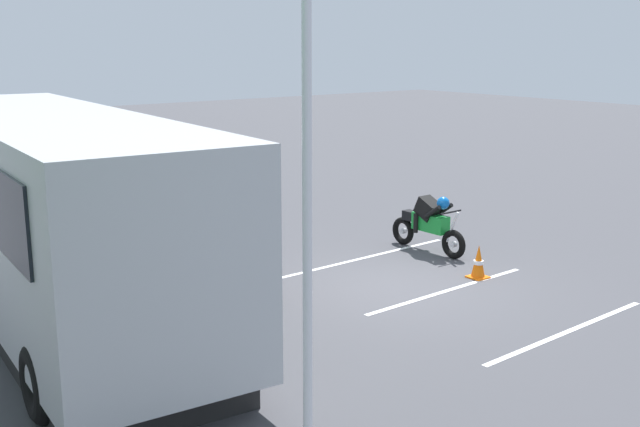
{
  "coord_description": "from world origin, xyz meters",
  "views": [
    {
      "loc": [
        -9.87,
        9.25,
        4.35
      ],
      "look_at": [
        1.67,
        0.42,
        1.1
      ],
      "focal_mm": 43.84,
      "sensor_mm": 36.0,
      "label": 1
    }
  ],
  "objects_px": {
    "tour_bus": "(54,218)",
    "spectator_far_left": "(263,245)",
    "parked_motorcycle_silver": "(194,271)",
    "flagpole": "(305,185)",
    "spectator_right": "(163,212)",
    "spectator_centre": "(206,220)",
    "spectator_left": "(223,233)",
    "traffic_cone": "(478,262)",
    "stunt_motorcycle": "(429,223)"
  },
  "relations": [
    {
      "from": "spectator_far_left",
      "to": "parked_motorcycle_silver",
      "type": "bearing_deg",
      "value": 36.99
    },
    {
      "from": "spectator_far_left",
      "to": "parked_motorcycle_silver",
      "type": "distance_m",
      "value": 1.37
    },
    {
      "from": "spectator_far_left",
      "to": "traffic_cone",
      "type": "distance_m",
      "value": 4.23
    },
    {
      "from": "spectator_left",
      "to": "stunt_motorcycle",
      "type": "distance_m",
      "value": 4.65
    },
    {
      "from": "spectator_left",
      "to": "spectator_right",
      "type": "height_order",
      "value": "spectator_left"
    },
    {
      "from": "tour_bus",
      "to": "spectator_right",
      "type": "relative_size",
      "value": 5.94
    },
    {
      "from": "spectator_left",
      "to": "spectator_right",
      "type": "bearing_deg",
      "value": 1.31
    },
    {
      "from": "spectator_centre",
      "to": "flagpole",
      "type": "height_order",
      "value": "flagpole"
    },
    {
      "from": "spectator_far_left",
      "to": "spectator_right",
      "type": "bearing_deg",
      "value": 1.33
    },
    {
      "from": "tour_bus",
      "to": "spectator_left",
      "type": "bearing_deg",
      "value": -92.81
    },
    {
      "from": "tour_bus",
      "to": "spectator_far_left",
      "type": "relative_size",
      "value": 5.71
    },
    {
      "from": "spectator_left",
      "to": "parked_motorcycle_silver",
      "type": "distance_m",
      "value": 0.92
    },
    {
      "from": "flagpole",
      "to": "traffic_cone",
      "type": "bearing_deg",
      "value": -58.85
    },
    {
      "from": "spectator_far_left",
      "to": "parked_motorcycle_silver",
      "type": "relative_size",
      "value": 0.84
    },
    {
      "from": "spectator_centre",
      "to": "flagpole",
      "type": "bearing_deg",
      "value": 156.42
    },
    {
      "from": "spectator_right",
      "to": "parked_motorcycle_silver",
      "type": "bearing_deg",
      "value": 164.9
    },
    {
      "from": "spectator_right",
      "to": "flagpole",
      "type": "bearing_deg",
      "value": 161.08
    },
    {
      "from": "spectator_right",
      "to": "stunt_motorcycle",
      "type": "height_order",
      "value": "spectator_right"
    },
    {
      "from": "stunt_motorcycle",
      "to": "spectator_centre",
      "type": "bearing_deg",
      "value": 69.23
    },
    {
      "from": "spectator_right",
      "to": "stunt_motorcycle",
      "type": "relative_size",
      "value": 0.81
    },
    {
      "from": "spectator_left",
      "to": "traffic_cone",
      "type": "bearing_deg",
      "value": -121.18
    },
    {
      "from": "spectator_centre",
      "to": "parked_motorcycle_silver",
      "type": "height_order",
      "value": "spectator_centre"
    },
    {
      "from": "tour_bus",
      "to": "spectator_centre",
      "type": "distance_m",
      "value": 3.39
    },
    {
      "from": "spectator_left",
      "to": "spectator_right",
      "type": "relative_size",
      "value": 1.01
    },
    {
      "from": "tour_bus",
      "to": "flagpole",
      "type": "height_order",
      "value": "flagpole"
    },
    {
      "from": "tour_bus",
      "to": "spectator_far_left",
      "type": "xyz_separation_m",
      "value": [
        -1.39,
        -2.93,
        -0.62
      ]
    },
    {
      "from": "spectator_centre",
      "to": "spectator_left",
      "type": "bearing_deg",
      "value": 165.59
    },
    {
      "from": "spectator_left",
      "to": "stunt_motorcycle",
      "type": "bearing_deg",
      "value": -96.76
    },
    {
      "from": "flagpole",
      "to": "parked_motorcycle_silver",
      "type": "bearing_deg",
      "value": -20.35
    },
    {
      "from": "flagpole",
      "to": "spectator_far_left",
      "type": "bearing_deg",
      "value": -29.95
    },
    {
      "from": "spectator_far_left",
      "to": "spectator_right",
      "type": "relative_size",
      "value": 1.04
    },
    {
      "from": "spectator_right",
      "to": "parked_motorcycle_silver",
      "type": "relative_size",
      "value": 0.81
    },
    {
      "from": "spectator_centre",
      "to": "spectator_right",
      "type": "xyz_separation_m",
      "value": [
        1.18,
        0.33,
        -0.01
      ]
    },
    {
      "from": "traffic_cone",
      "to": "stunt_motorcycle",
      "type": "bearing_deg",
      "value": -17.11
    },
    {
      "from": "spectator_right",
      "to": "flagpole",
      "type": "distance_m",
      "value": 9.81
    },
    {
      "from": "spectator_centre",
      "to": "parked_motorcycle_silver",
      "type": "bearing_deg",
      "value": 142.88
    },
    {
      "from": "spectator_left",
      "to": "traffic_cone",
      "type": "distance_m",
      "value": 4.75
    },
    {
      "from": "parked_motorcycle_silver",
      "to": "flagpole",
      "type": "bearing_deg",
      "value": 159.65
    },
    {
      "from": "spectator_far_left",
      "to": "traffic_cone",
      "type": "relative_size",
      "value": 2.74
    },
    {
      "from": "spectator_right",
      "to": "parked_motorcycle_silver",
      "type": "distance_m",
      "value": 2.65
    },
    {
      "from": "parked_motorcycle_silver",
      "to": "flagpole",
      "type": "xyz_separation_m",
      "value": [
        -6.53,
        2.42,
        2.73
      ]
    },
    {
      "from": "parked_motorcycle_silver",
      "to": "flagpole",
      "type": "relative_size",
      "value": 0.32
    },
    {
      "from": "parked_motorcycle_silver",
      "to": "traffic_cone",
      "type": "height_order",
      "value": "parked_motorcycle_silver"
    },
    {
      "from": "tour_bus",
      "to": "traffic_cone",
      "type": "bearing_deg",
      "value": -110.4
    },
    {
      "from": "tour_bus",
      "to": "spectator_centre",
      "type": "relative_size",
      "value": 5.88
    },
    {
      "from": "spectator_far_left",
      "to": "spectator_centre",
      "type": "height_order",
      "value": "spectator_far_left"
    },
    {
      "from": "spectator_centre",
      "to": "flagpole",
      "type": "relative_size",
      "value": 0.26
    },
    {
      "from": "tour_bus",
      "to": "parked_motorcycle_silver",
      "type": "distance_m",
      "value": 2.5
    },
    {
      "from": "spectator_left",
      "to": "tour_bus",
      "type": "bearing_deg",
      "value": 87.19
    },
    {
      "from": "traffic_cone",
      "to": "spectator_left",
      "type": "bearing_deg",
      "value": 58.82
    }
  ]
}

